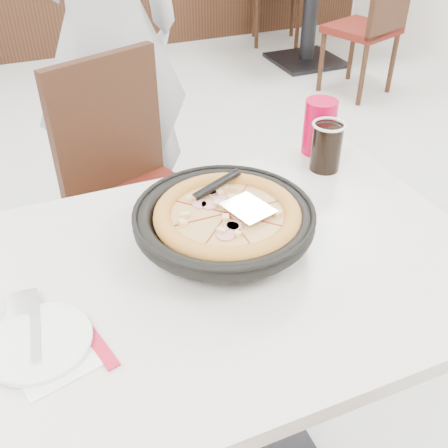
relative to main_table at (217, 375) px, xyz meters
name	(u,v)px	position (x,y,z in m)	size (l,w,h in m)	color
floor	(206,340)	(0.13, 0.43, -0.38)	(7.00, 7.00, 0.00)	#ADADA8
main_table	(217,375)	(0.00, 0.00, 0.00)	(1.20, 0.80, 0.75)	beige
chair_far	(147,204)	(0.02, 0.70, 0.10)	(0.42, 0.42, 0.95)	black
trivet	(244,238)	(0.09, 0.04, 0.39)	(0.11, 0.11, 0.04)	black
pizza_pan	(224,227)	(0.05, 0.07, 0.42)	(0.35, 0.35, 0.01)	black
pizza	(227,221)	(0.06, 0.07, 0.44)	(0.31, 0.31, 0.02)	gold
pizza_server	(248,208)	(0.10, 0.05, 0.47)	(0.08, 0.11, 0.00)	white
napkin	(55,356)	(-0.36, -0.12, 0.38)	(0.14, 0.14, 0.00)	white
side_plate	(39,343)	(-0.38, -0.09, 0.38)	(0.19, 0.19, 0.01)	white
fork	(35,327)	(-0.38, -0.05, 0.39)	(0.02, 0.17, 0.00)	white
cola_glass	(326,148)	(0.44, 0.27, 0.44)	(0.08, 0.08, 0.13)	black
red_cup	(319,127)	(0.47, 0.37, 0.45)	(0.09, 0.09, 0.16)	#B8002B
diner_person	(105,32)	(0.05, 1.26, 0.53)	(0.66, 0.44, 1.82)	#A9A9AD
bg_table_right	(310,16)	(2.02, 2.98, 0.00)	(1.20, 0.80, 0.75)	beige
bg_chair_right_near	(362,26)	(2.01, 2.28, 0.10)	(0.42, 0.42, 0.95)	black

